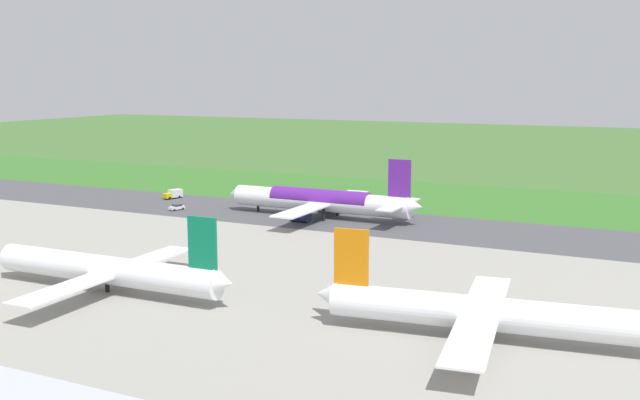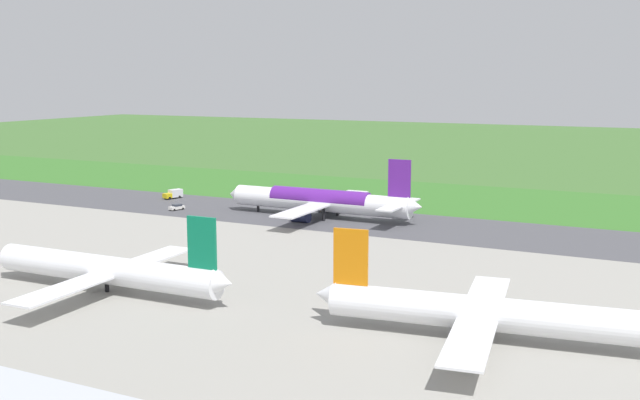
{
  "view_description": "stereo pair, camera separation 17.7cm",
  "coord_description": "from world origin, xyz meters",
  "px_view_note": "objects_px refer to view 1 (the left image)",
  "views": [
    {
      "loc": [
        -88.81,
        163.65,
        34.78
      ],
      "look_at": [
        -9.54,
        0.0,
        4.5
      ],
      "focal_mm": 41.12,
      "sensor_mm": 36.0,
      "label": 1
    },
    {
      "loc": [
        -88.97,
        163.57,
        34.78
      ],
      "look_at": [
        -9.54,
        0.0,
        4.5
      ],
      "focal_mm": 41.12,
      "sensor_mm": 36.0,
      "label": 2
    }
  ],
  "objects_px": {
    "airliner_parked_near": "(484,313)",
    "traffic_cone_orange": "(373,198)",
    "service_truck_baggage": "(173,194)",
    "service_car_followme": "(177,207)",
    "no_stopping_sign": "(400,195)",
    "airliner_parked_mid": "(108,270)",
    "airliner_main": "(321,201)"
  },
  "relations": [
    {
      "from": "airliner_parked_near",
      "to": "traffic_cone_orange",
      "type": "height_order",
      "value": "airliner_parked_near"
    },
    {
      "from": "service_truck_baggage",
      "to": "traffic_cone_orange",
      "type": "xyz_separation_m",
      "value": [
        -52.89,
        -24.72,
        -1.13
      ]
    },
    {
      "from": "service_car_followme",
      "to": "no_stopping_sign",
      "type": "height_order",
      "value": "no_stopping_sign"
    },
    {
      "from": "service_car_followme",
      "to": "airliner_parked_mid",
      "type": "bearing_deg",
      "value": 118.49
    },
    {
      "from": "airliner_parked_near",
      "to": "airliner_parked_mid",
      "type": "xyz_separation_m",
      "value": [
        60.83,
        4.67,
        0.02
      ]
    },
    {
      "from": "airliner_parked_near",
      "to": "traffic_cone_orange",
      "type": "bearing_deg",
      "value": -60.95
    },
    {
      "from": "airliner_parked_near",
      "to": "no_stopping_sign",
      "type": "distance_m",
      "value": 114.84
    },
    {
      "from": "no_stopping_sign",
      "to": "traffic_cone_orange",
      "type": "xyz_separation_m",
      "value": [
        7.61,
        1.76,
        -1.15
      ]
    },
    {
      "from": "airliner_main",
      "to": "service_truck_baggage",
      "type": "bearing_deg",
      "value": -8.6
    },
    {
      "from": "airliner_parked_near",
      "to": "service_truck_baggage",
      "type": "height_order",
      "value": "airliner_parked_near"
    },
    {
      "from": "airliner_parked_near",
      "to": "service_car_followme",
      "type": "height_order",
      "value": "airliner_parked_near"
    },
    {
      "from": "no_stopping_sign",
      "to": "traffic_cone_orange",
      "type": "relative_size",
      "value": 4.34
    },
    {
      "from": "airliner_parked_mid",
      "to": "traffic_cone_orange",
      "type": "xyz_separation_m",
      "value": [
        -4.14,
        -106.7,
        -3.59
      ]
    },
    {
      "from": "traffic_cone_orange",
      "to": "airliner_parked_near",
      "type": "bearing_deg",
      "value": 119.05
    },
    {
      "from": "airliner_main",
      "to": "service_truck_baggage",
      "type": "height_order",
      "value": "airliner_main"
    },
    {
      "from": "service_truck_baggage",
      "to": "traffic_cone_orange",
      "type": "relative_size",
      "value": 11.29
    },
    {
      "from": "airliner_main",
      "to": "airliner_parked_near",
      "type": "height_order",
      "value": "airliner_main"
    },
    {
      "from": "airliner_parked_near",
      "to": "service_truck_baggage",
      "type": "relative_size",
      "value": 7.76
    },
    {
      "from": "airliner_main",
      "to": "traffic_cone_orange",
      "type": "bearing_deg",
      "value": -91.82
    },
    {
      "from": "no_stopping_sign",
      "to": "airliner_parked_mid",
      "type": "bearing_deg",
      "value": 83.82
    },
    {
      "from": "airliner_parked_near",
      "to": "airliner_parked_mid",
      "type": "bearing_deg",
      "value": 4.39
    },
    {
      "from": "airliner_parked_near",
      "to": "traffic_cone_orange",
      "type": "relative_size",
      "value": 87.66
    },
    {
      "from": "airliner_parked_mid",
      "to": "service_truck_baggage",
      "type": "height_order",
      "value": "airliner_parked_mid"
    },
    {
      "from": "airliner_parked_near",
      "to": "service_car_followme",
      "type": "xyz_separation_m",
      "value": [
        97.13,
        -62.23,
        -3.0
      ]
    },
    {
      "from": "airliner_parked_near",
      "to": "service_truck_baggage",
      "type": "bearing_deg",
      "value": -35.21
    },
    {
      "from": "airliner_parked_near",
      "to": "service_car_followme",
      "type": "distance_m",
      "value": 115.4
    },
    {
      "from": "no_stopping_sign",
      "to": "airliner_parked_near",
      "type": "bearing_deg",
      "value": 115.31
    },
    {
      "from": "airliner_main",
      "to": "no_stopping_sign",
      "type": "distance_m",
      "value": 35.52
    },
    {
      "from": "airliner_parked_mid",
      "to": "no_stopping_sign",
      "type": "relative_size",
      "value": 20.28
    },
    {
      "from": "no_stopping_sign",
      "to": "airliner_main",
      "type": "bearing_deg",
      "value": 75.87
    },
    {
      "from": "airliner_main",
      "to": "service_truck_baggage",
      "type": "distance_m",
      "value": 52.52
    },
    {
      "from": "airliner_parked_mid",
      "to": "service_car_followme",
      "type": "distance_m",
      "value": 76.18
    }
  ]
}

